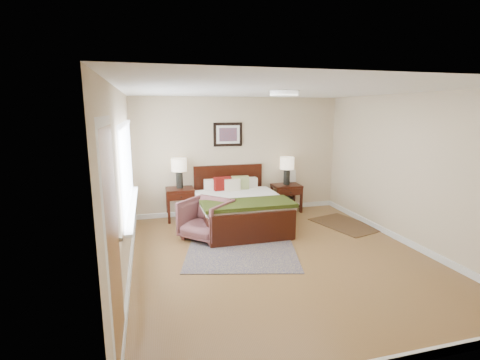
# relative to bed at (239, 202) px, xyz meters

# --- Properties ---
(floor) EXTENTS (5.00, 5.00, 0.00)m
(floor) POSITION_rel_bed_xyz_m (0.26, -1.54, -0.49)
(floor) COLOR brown
(floor) RESTS_ON ground
(back_wall) EXTENTS (4.50, 0.04, 2.50)m
(back_wall) POSITION_rel_bed_xyz_m (0.26, 0.96, 0.76)
(back_wall) COLOR #C6B38F
(back_wall) RESTS_ON ground
(front_wall) EXTENTS (4.50, 0.04, 2.50)m
(front_wall) POSITION_rel_bed_xyz_m (0.26, -4.04, 0.76)
(front_wall) COLOR #C6B38F
(front_wall) RESTS_ON ground
(left_wall) EXTENTS (0.04, 5.00, 2.50)m
(left_wall) POSITION_rel_bed_xyz_m (-1.99, -1.54, 0.76)
(left_wall) COLOR #C6B38F
(left_wall) RESTS_ON ground
(right_wall) EXTENTS (0.04, 5.00, 2.50)m
(right_wall) POSITION_rel_bed_xyz_m (2.51, -1.54, 0.76)
(right_wall) COLOR #C6B38F
(right_wall) RESTS_ON ground
(ceiling) EXTENTS (4.50, 5.00, 0.02)m
(ceiling) POSITION_rel_bed_xyz_m (0.26, -1.54, 2.01)
(ceiling) COLOR white
(ceiling) RESTS_ON back_wall
(window) EXTENTS (0.11, 2.72, 1.32)m
(window) POSITION_rel_bed_xyz_m (-1.94, -0.84, 0.89)
(window) COLOR silver
(window) RESTS_ON left_wall
(door) EXTENTS (0.06, 1.00, 2.18)m
(door) POSITION_rel_bed_xyz_m (-1.97, -3.29, 0.59)
(door) COLOR silver
(door) RESTS_ON ground
(ceil_fixture) EXTENTS (0.44, 0.44, 0.08)m
(ceil_fixture) POSITION_rel_bed_xyz_m (0.26, -1.54, 1.98)
(ceil_fixture) COLOR white
(ceil_fixture) RESTS_ON ceiling
(bed) EXTENTS (1.62, 1.95, 1.05)m
(bed) POSITION_rel_bed_xyz_m (0.00, 0.00, 0.00)
(bed) COLOR black
(bed) RESTS_ON ground
(wall_art) EXTENTS (0.62, 0.05, 0.50)m
(wall_art) POSITION_rel_bed_xyz_m (0.00, 0.93, 1.23)
(wall_art) COLOR black
(wall_art) RESTS_ON back_wall
(nightstand_left) EXTENTS (0.56, 0.50, 0.66)m
(nightstand_left) POSITION_rel_bed_xyz_m (-1.06, 0.71, 0.05)
(nightstand_left) COLOR black
(nightstand_left) RESTS_ON ground
(nightstand_right) EXTENTS (0.61, 0.46, 0.61)m
(nightstand_right) POSITION_rel_bed_xyz_m (1.28, 0.72, -0.12)
(nightstand_right) COLOR black
(nightstand_right) RESTS_ON ground
(lamp_left) EXTENTS (0.31, 0.31, 0.61)m
(lamp_left) POSITION_rel_bed_xyz_m (-1.06, 0.73, 0.60)
(lamp_left) COLOR black
(lamp_left) RESTS_ON nightstand_left
(lamp_right) EXTENTS (0.31, 0.31, 0.61)m
(lamp_right) POSITION_rel_bed_xyz_m (1.28, 0.73, 0.54)
(lamp_right) COLOR black
(lamp_right) RESTS_ON nightstand_right
(armchair) EXTENTS (1.08, 1.08, 0.70)m
(armchair) POSITION_rel_bed_xyz_m (-0.73, -0.48, -0.13)
(armchair) COLOR brown
(armchair) RESTS_ON ground
(rug_persian) EXTENTS (2.28, 2.79, 0.01)m
(rug_persian) POSITION_rel_bed_xyz_m (-0.18, -0.81, -0.48)
(rug_persian) COLOR #0F0D42
(rug_persian) RESTS_ON ground
(rug_navy) EXTENTS (1.15, 1.44, 0.01)m
(rug_navy) POSITION_rel_bed_xyz_m (2.06, -0.46, -0.48)
(rug_navy) COLOR black
(rug_navy) RESTS_ON ground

